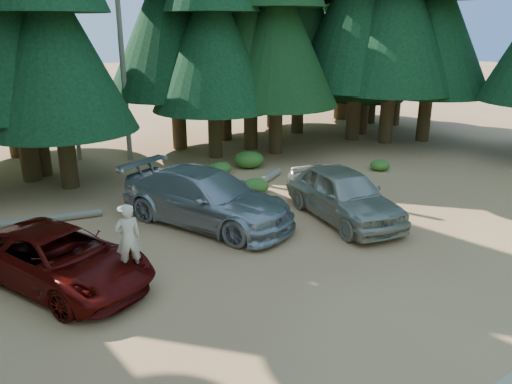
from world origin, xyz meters
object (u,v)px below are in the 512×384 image
log_left (46,220)px  silver_minivan_center (206,197)px  frisbee_player (128,238)px  silver_minivan_right (343,194)px  log_right (253,186)px  log_mid (168,175)px  red_pickup (60,258)px

log_left → silver_minivan_center: bearing=-22.2°
frisbee_player → silver_minivan_right: bearing=-164.5°
silver_minivan_right → log_right: size_ratio=1.07×
log_mid → log_right: 3.97m
log_left → log_mid: log_mid is taller
silver_minivan_center → silver_minivan_right: size_ratio=1.19×
silver_minivan_center → log_left: silver_minivan_center is taller
red_pickup → log_mid: 9.26m
silver_minivan_right → log_mid: 8.17m
silver_minivan_center → log_right: 3.87m
silver_minivan_right → log_mid: (-2.79, 7.65, -0.73)m
frisbee_player → silver_minivan_center: bearing=-131.4°
silver_minivan_center → log_right: bearing=9.7°
log_left → log_mid: bearing=34.8°
log_left → silver_minivan_right: bearing=-20.1°
log_right → silver_minivan_right: bearing=-108.7°
silver_minivan_right → red_pickup: bearing=-173.6°
silver_minivan_right → frisbee_player: bearing=-163.4°
log_right → red_pickup: bearing=174.5°
log_left → log_mid: 6.02m
silver_minivan_right → frisbee_player: 7.83m
red_pickup → silver_minivan_center: (5.07, 1.48, 0.17)m
red_pickup → log_right: (8.33, 3.44, -0.56)m
red_pickup → silver_minivan_right: (9.03, -0.83, 0.16)m
log_mid → log_right: bearing=-48.4°
red_pickup → log_mid: bearing=25.7°
silver_minivan_right → log_left: size_ratio=1.43×
silver_minivan_right → silver_minivan_center: bearing=161.4°
frisbee_player → log_mid: size_ratio=0.48×
log_left → log_mid: size_ratio=1.01×
silver_minivan_right → log_left: 9.97m
silver_minivan_center → log_mid: silver_minivan_center is taller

